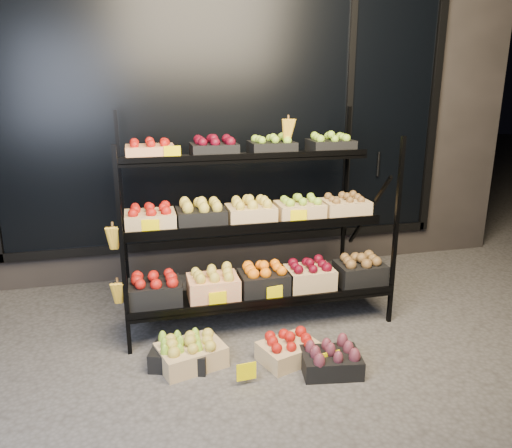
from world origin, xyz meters
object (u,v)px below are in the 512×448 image
object	(u,v)px
floor_crate_midright	(289,348)
floor_crate_left	(191,352)
floor_crate_midleft	(181,352)
display_rack	(253,223)

from	to	relation	value
floor_crate_midright	floor_crate_left	bearing A→B (deg)	152.50
floor_crate_midleft	floor_crate_midright	size ratio (longest dim) A/B	1.01
display_rack	floor_crate_midleft	xyz separation A→B (m)	(-0.67, -0.65, -0.69)
display_rack	floor_crate_left	distance (m)	1.13
floor_crate_left	floor_crate_midright	size ratio (longest dim) A/B	1.10
floor_crate_left	floor_crate_midleft	xyz separation A→B (m)	(-0.07, 0.02, -0.01)
display_rack	floor_crate_left	world-z (taller)	display_rack
floor_crate_midright	floor_crate_midleft	bearing A→B (deg)	151.57
floor_crate_left	floor_crate_midright	distance (m)	0.68
floor_crate_midleft	floor_crate_midright	world-z (taller)	floor_crate_midleft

